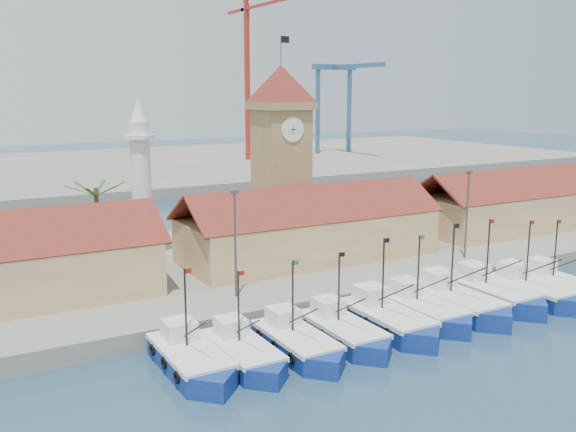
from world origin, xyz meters
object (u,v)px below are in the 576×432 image
clock_tower (281,152)px  minaret (141,179)px  boat_0 (192,361)px  boat_5 (424,312)px

clock_tower → minaret: size_ratio=1.39×
boat_0 → clock_tower: size_ratio=0.43×
boat_5 → clock_tower: bearing=91.6°
minaret → clock_tower: bearing=-7.6°
clock_tower → boat_5: bearing=-88.4°
boat_0 → boat_5: size_ratio=1.00×
boat_0 → clock_tower: bearing=49.8°
minaret → boat_0: bearing=-100.0°
clock_tower → minaret: bearing=172.4°
boat_0 → minaret: 26.92m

